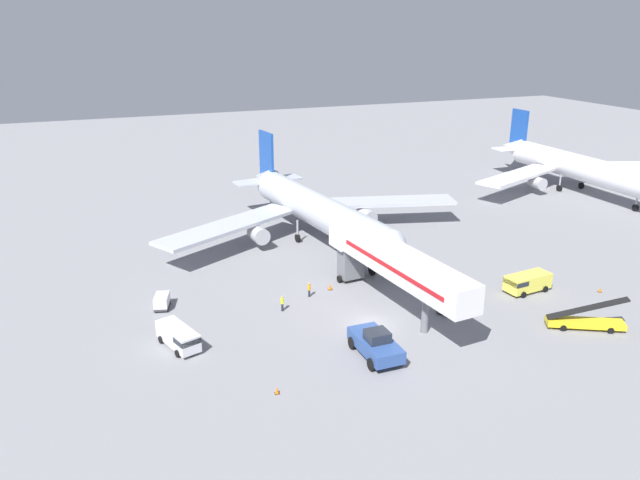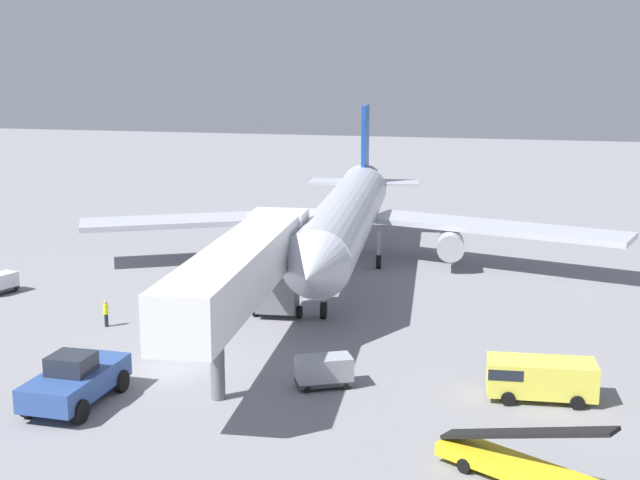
{
  "view_description": "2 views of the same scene",
  "coord_description": "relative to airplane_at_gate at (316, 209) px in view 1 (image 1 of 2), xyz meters",
  "views": [
    {
      "loc": [
        -24.55,
        -47.81,
        27.52
      ],
      "look_at": [
        1.51,
        17.12,
        2.74
      ],
      "focal_mm": 34.69,
      "sensor_mm": 36.0,
      "label": 1
    },
    {
      "loc": [
        18.5,
        -39.87,
        15.9
      ],
      "look_at": [
        3.46,
        17.64,
        3.66
      ],
      "focal_mm": 48.02,
      "sensor_mm": 36.0,
      "label": 2
    }
  ],
  "objects": [
    {
      "name": "ground_plane",
      "position": [
        -3.87,
        -24.48,
        -4.26
      ],
      "size": [
        300.0,
        300.0,
        0.0
      ],
      "primitive_type": "plane",
      "color": "gray"
    },
    {
      "name": "airplane_at_gate",
      "position": [
        0.0,
        0.0,
        0.0
      ],
      "size": [
        43.65,
        41.06,
        12.11
      ],
      "color": "#B7BCC6",
      "rests_on": "ground"
    },
    {
      "name": "jet_bridge",
      "position": [
        -0.61,
        -21.71,
        0.82
      ],
      "size": [
        5.29,
        21.98,
        6.79
      ],
      "color": "silver",
      "rests_on": "ground"
    },
    {
      "name": "pushback_tug",
      "position": [
        -6.32,
        -30.16,
        -3.06
      ],
      "size": [
        3.02,
        6.03,
        2.57
      ],
      "color": "#2D4C8E",
      "rests_on": "ground"
    },
    {
      "name": "belt_loader_truck",
      "position": [
        14.47,
        -32.91,
        -3.49
      ],
      "size": [
        7.01,
        4.82,
        3.33
      ],
      "color": "yellow",
      "rests_on": "ground"
    },
    {
      "name": "service_van_mid_center",
      "position": [
        14.93,
        -23.93,
        -3.14
      ],
      "size": [
        5.33,
        2.77,
        1.94
      ],
      "color": "#E5DB4C",
      "rests_on": "ground"
    },
    {
      "name": "service_van_rear_left",
      "position": [
        -21.87,
        -22.22,
        -3.17
      ],
      "size": [
        3.35,
        5.51,
        1.88
      ],
      "color": "silver",
      "rests_on": "ground"
    },
    {
      "name": "baggage_cart_near_left",
      "position": [
        -22.11,
        -13.5,
        -3.47
      ],
      "size": [
        1.99,
        2.7,
        1.42
      ],
      "color": "#38383D",
      "rests_on": "ground"
    },
    {
      "name": "baggage_cart_mid_left",
      "position": [
        4.54,
        -25.01,
        -3.39
      ],
      "size": [
        3.12,
        2.54,
        1.57
      ],
      "color": "#38383D",
      "rests_on": "ground"
    },
    {
      "name": "ground_crew_worker_foreground",
      "position": [
        -7.25,
        -16.48,
        -3.4
      ],
      "size": [
        0.42,
        0.42,
        1.63
      ],
      "color": "#1E2333",
      "rests_on": "ground"
    },
    {
      "name": "ground_crew_worker_midground",
      "position": [
        -10.98,
        -18.65,
        -3.38
      ],
      "size": [
        0.45,
        0.45,
        1.66
      ],
      "color": "#1E2333",
      "rests_on": "ground"
    },
    {
      "name": "safety_cone_alpha",
      "position": [
        22.28,
        -27.05,
        -3.97
      ],
      "size": [
        0.38,
        0.38,
        0.58
      ],
      "color": "black",
      "rests_on": "ground"
    },
    {
      "name": "safety_cone_bravo",
      "position": [
        -16.04,
        -32.43,
        -3.97
      ],
      "size": [
        0.38,
        0.38,
        0.59
      ],
      "color": "black",
      "rests_on": "ground"
    },
    {
      "name": "safety_cone_charlie",
      "position": [
        -4.48,
        -15.62,
        -3.91
      ],
      "size": [
        0.46,
        0.46,
        0.71
      ],
      "color": "black",
      "rests_on": "ground"
    },
    {
      "name": "airplane_background",
      "position": [
        50.39,
        7.32,
        -0.03
      ],
      "size": [
        40.58,
        39.65,
        11.91
      ],
      "color": "silver",
      "rests_on": "ground"
    }
  ]
}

